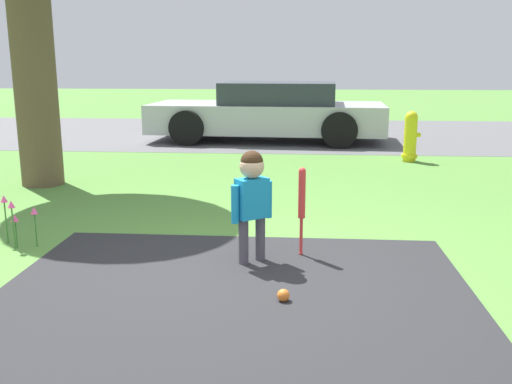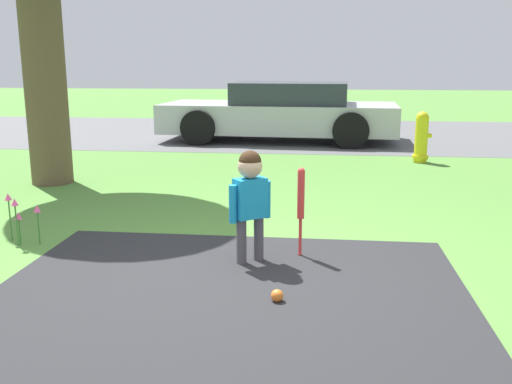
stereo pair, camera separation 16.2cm
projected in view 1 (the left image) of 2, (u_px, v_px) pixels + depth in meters
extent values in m
plane|color=#518438|center=(235.00, 278.00, 4.13)|extent=(60.00, 60.00, 0.00)
cube|color=#59595B|center=(280.00, 133.00, 12.65)|extent=(40.00, 6.00, 0.01)
cylinder|color=#4C4751|center=(244.00, 241.00, 4.38)|extent=(0.08, 0.08, 0.36)
cylinder|color=#4C4751|center=(260.00, 238.00, 4.47)|extent=(0.08, 0.08, 0.36)
cube|color=#198CC6|center=(252.00, 198.00, 4.35)|extent=(0.27, 0.25, 0.31)
cylinder|color=#198CC6|center=(235.00, 204.00, 4.28)|extent=(0.06, 0.06, 0.29)
cylinder|color=#198CC6|center=(268.00, 199.00, 4.44)|extent=(0.06, 0.06, 0.29)
sphere|color=#D8AD8C|center=(252.00, 166.00, 4.30)|extent=(0.19, 0.19, 0.19)
sphere|color=#382314|center=(252.00, 162.00, 4.29)|extent=(0.17, 0.17, 0.17)
sphere|color=red|center=(301.00, 253.00, 4.62)|extent=(0.03, 0.03, 0.03)
cylinder|color=red|center=(301.00, 236.00, 4.59)|extent=(0.03, 0.03, 0.31)
cylinder|color=red|center=(302.00, 194.00, 4.51)|extent=(0.06, 0.06, 0.38)
sphere|color=red|center=(302.00, 171.00, 4.47)|extent=(0.05, 0.05, 0.05)
sphere|color=orange|center=(283.00, 295.00, 3.72)|extent=(0.08, 0.08, 0.08)
cylinder|color=yellow|center=(410.00, 139.00, 8.94)|extent=(0.20, 0.20, 0.70)
sphere|color=yellow|center=(412.00, 117.00, 8.86)|extent=(0.19, 0.19, 0.19)
cylinder|color=yellow|center=(409.00, 156.00, 9.00)|extent=(0.25, 0.25, 0.06)
cylinder|color=yellow|center=(418.00, 135.00, 8.92)|extent=(0.09, 0.07, 0.07)
cube|color=#B7B7BC|center=(267.00, 117.00, 11.35)|extent=(4.66, 2.08, 0.55)
cube|color=#2D333D|center=(279.00, 93.00, 11.22)|extent=(2.27, 1.74, 0.42)
cylinder|color=black|center=(187.00, 128.00, 10.66)|extent=(0.67, 0.21, 0.66)
cylinder|color=black|center=(208.00, 119.00, 12.46)|extent=(0.67, 0.21, 0.66)
cylinder|color=black|center=(339.00, 130.00, 10.30)|extent=(0.67, 0.21, 0.66)
cylinder|color=black|center=(338.00, 120.00, 12.11)|extent=(0.67, 0.21, 0.66)
cylinder|color=brown|center=(34.00, 63.00, 6.98)|extent=(0.52, 0.52, 3.04)
cylinder|color=#38702D|center=(6.00, 223.00, 4.88)|extent=(0.01, 0.01, 0.37)
cone|color=#E54C8C|center=(4.00, 199.00, 4.83)|extent=(0.06, 0.06, 0.06)
cylinder|color=#38702D|center=(16.00, 234.00, 4.79)|extent=(0.01, 0.01, 0.23)
cone|color=#E54C8C|center=(15.00, 218.00, 4.76)|extent=(0.06, 0.06, 0.06)
cylinder|color=#38702D|center=(14.00, 228.00, 4.74)|extent=(0.01, 0.01, 0.36)
cone|color=#E54C8C|center=(11.00, 204.00, 4.70)|extent=(0.06, 0.06, 0.06)
cylinder|color=#38702D|center=(36.00, 230.00, 4.79)|extent=(0.01, 0.01, 0.29)
cone|color=#E54C8C|center=(34.00, 210.00, 4.76)|extent=(0.06, 0.06, 0.06)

